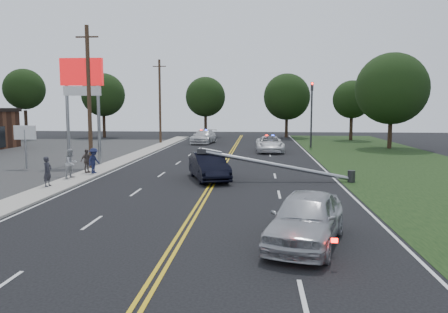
# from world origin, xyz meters

# --- Properties ---
(ground) EXTENTS (120.00, 120.00, 0.00)m
(ground) POSITION_xyz_m (0.00, 0.00, 0.00)
(ground) COLOR black
(ground) RESTS_ON ground
(sidewalk) EXTENTS (1.80, 70.00, 0.12)m
(sidewalk) POSITION_xyz_m (-8.40, 10.00, 0.06)
(sidewalk) COLOR #AAA499
(sidewalk) RESTS_ON ground
(grass_verge) EXTENTS (12.00, 80.00, 0.01)m
(grass_verge) POSITION_xyz_m (13.50, 10.00, 0.01)
(grass_verge) COLOR black
(grass_verge) RESTS_ON ground
(centerline_yellow) EXTENTS (0.36, 80.00, 0.00)m
(centerline_yellow) POSITION_xyz_m (0.00, 10.00, 0.01)
(centerline_yellow) COLOR gold
(centerline_yellow) RESTS_ON ground
(pylon_sign) EXTENTS (3.20, 0.35, 8.00)m
(pylon_sign) POSITION_xyz_m (-10.50, 14.00, 6.00)
(pylon_sign) COLOR gray
(pylon_sign) RESTS_ON ground
(small_sign) EXTENTS (1.60, 0.14, 3.10)m
(small_sign) POSITION_xyz_m (-14.00, 12.00, 2.33)
(small_sign) COLOR gray
(small_sign) RESTS_ON ground
(traffic_signal) EXTENTS (0.28, 0.41, 7.05)m
(traffic_signal) POSITION_xyz_m (8.30, 30.00, 4.21)
(traffic_signal) COLOR #2D2D30
(traffic_signal) RESTS_ON ground
(fallen_streetlight) EXTENTS (9.36, 0.44, 1.91)m
(fallen_streetlight) POSITION_xyz_m (4.19, 8.00, 0.92)
(fallen_streetlight) COLOR #2D2D30
(fallen_streetlight) RESTS_ON ground
(utility_pole_mid) EXTENTS (1.60, 0.28, 10.00)m
(utility_pole_mid) POSITION_xyz_m (-9.20, 12.00, 5.08)
(utility_pole_mid) COLOR #382619
(utility_pole_mid) RESTS_ON ground
(utility_pole_far) EXTENTS (1.60, 0.28, 10.00)m
(utility_pole_far) POSITION_xyz_m (-9.20, 34.00, 5.08)
(utility_pole_far) COLOR #382619
(utility_pole_far) RESTS_ON ground
(tree_4) EXTENTS (5.49, 5.49, 9.56)m
(tree_4) POSITION_xyz_m (-29.18, 39.69, 6.79)
(tree_4) COLOR black
(tree_4) RESTS_ON ground
(tree_5) EXTENTS (6.19, 6.19, 9.25)m
(tree_5) POSITION_xyz_m (-19.73, 43.89, 6.14)
(tree_5) COLOR black
(tree_5) RESTS_ON ground
(tree_6) EXTENTS (5.89, 5.89, 8.84)m
(tree_6) POSITION_xyz_m (-5.29, 46.97, 5.88)
(tree_6) COLOR black
(tree_6) RESTS_ON ground
(tree_7) EXTENTS (6.67, 6.67, 9.20)m
(tree_7) POSITION_xyz_m (6.65, 45.98, 5.85)
(tree_7) COLOR black
(tree_7) RESTS_ON ground
(tree_8) EXTENTS (5.02, 5.02, 7.91)m
(tree_8) POSITION_xyz_m (14.88, 41.31, 5.38)
(tree_8) COLOR black
(tree_8) RESTS_ON ground
(tree_9) EXTENTS (7.52, 7.52, 10.08)m
(tree_9) POSITION_xyz_m (16.57, 29.77, 6.31)
(tree_9) COLOR black
(tree_9) RESTS_ON ground
(crashed_sedan) EXTENTS (3.19, 5.27, 1.64)m
(crashed_sedan) POSITION_xyz_m (-0.36, 8.24, 0.82)
(crashed_sedan) COLOR black
(crashed_sedan) RESTS_ON ground
(waiting_sedan) EXTENTS (3.37, 5.37, 1.71)m
(waiting_sedan) POSITION_xyz_m (4.18, -3.96, 0.85)
(waiting_sedan) COLOR #AAACB2
(waiting_sedan) RESTS_ON ground
(emergency_a) EXTENTS (2.78, 5.71, 1.56)m
(emergency_a) POSITION_xyz_m (3.73, 25.04, 0.78)
(emergency_a) COLOR white
(emergency_a) RESTS_ON ground
(emergency_b) EXTENTS (2.97, 5.89, 1.64)m
(emergency_b) POSITION_xyz_m (-3.99, 34.50, 0.82)
(emergency_b) COLOR silver
(emergency_b) RESTS_ON ground
(bystander_a) EXTENTS (0.46, 0.63, 1.62)m
(bystander_a) POSITION_xyz_m (-8.78, 4.72, 0.93)
(bystander_a) COLOR #26262E
(bystander_a) RESTS_ON sidewalk
(bystander_b) EXTENTS (0.93, 1.04, 1.78)m
(bystander_b) POSITION_xyz_m (-8.69, 7.54, 1.01)
(bystander_b) COLOR #A9AAAE
(bystander_b) RESTS_ON sidewalk
(bystander_c) EXTENTS (0.85, 1.18, 1.65)m
(bystander_c) POSITION_xyz_m (-8.02, 9.48, 0.94)
(bystander_c) COLOR #1A2043
(bystander_c) RESTS_ON sidewalk
(bystander_d) EXTENTS (0.77, 0.99, 1.56)m
(bystander_d) POSITION_xyz_m (-8.58, 9.65, 0.90)
(bystander_d) COLOR #62554F
(bystander_d) RESTS_ON sidewalk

